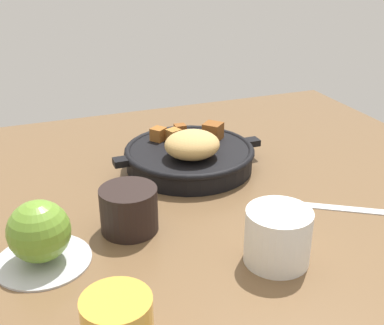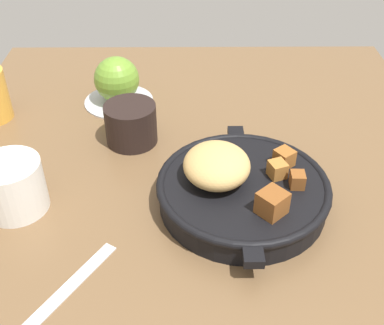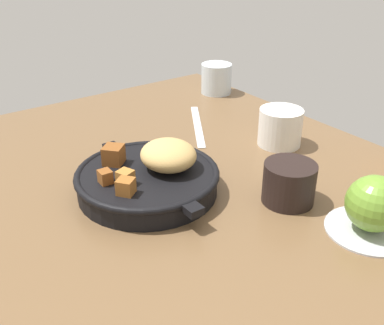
% 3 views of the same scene
% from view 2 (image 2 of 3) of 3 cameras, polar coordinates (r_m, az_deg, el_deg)
% --- Properties ---
extents(ground_plane, '(1.02, 0.81, 0.02)m').
position_cam_2_polar(ground_plane, '(0.70, 0.64, -4.79)').
color(ground_plane, brown).
extents(cast_iron_skillet, '(0.28, 0.24, 0.08)m').
position_cam_2_polar(cast_iron_skillet, '(0.66, 5.66, -2.93)').
color(cast_iron_skillet, black).
rests_on(cast_iron_skillet, ground_plane).
extents(saucer_plate, '(0.13, 0.13, 0.01)m').
position_cam_2_polar(saucer_plate, '(0.92, -8.55, 7.19)').
color(saucer_plate, '#B7BABF').
rests_on(saucer_plate, ground_plane).
extents(red_apple, '(0.08, 0.08, 0.08)m').
position_cam_2_polar(red_apple, '(0.89, -8.81, 9.61)').
color(red_apple, olive).
rests_on(red_apple, saucer_plate).
extents(butter_knife, '(0.20, 0.14, 0.00)m').
position_cam_2_polar(butter_knife, '(0.58, -16.84, -16.25)').
color(butter_knife, silver).
rests_on(butter_knife, ground_plane).
extents(ceramic_mug_white, '(0.09, 0.09, 0.07)m').
position_cam_2_polar(ceramic_mug_white, '(0.69, -20.27, -2.62)').
color(ceramic_mug_white, silver).
rests_on(ceramic_mug_white, ground_plane).
extents(coffee_mug_dark, '(0.08, 0.08, 0.07)m').
position_cam_2_polar(coffee_mug_dark, '(0.79, -7.16, 4.53)').
color(coffee_mug_dark, black).
rests_on(coffee_mug_dark, ground_plane).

